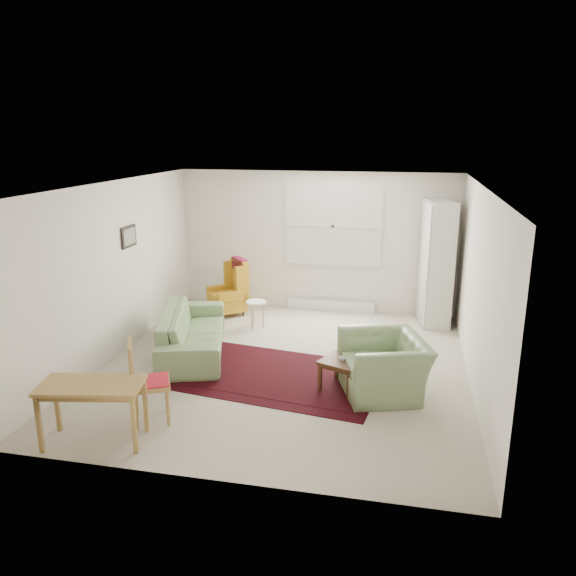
% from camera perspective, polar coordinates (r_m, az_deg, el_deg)
% --- Properties ---
extents(room, '(5.04, 5.54, 2.51)m').
position_cam_1_polar(room, '(7.71, 0.00, 1.30)').
color(room, '#BAAF9E').
rests_on(room, ground).
extents(rug, '(2.94, 2.12, 0.03)m').
position_cam_1_polar(rug, '(7.60, -1.01, -8.86)').
color(rug, black).
rests_on(rug, ground).
extents(sofa, '(1.47, 2.36, 0.89)m').
position_cam_1_polar(sofa, '(8.38, -9.69, -3.54)').
color(sofa, '#728E5E').
rests_on(sofa, ground).
extents(armchair, '(1.27, 1.36, 0.86)m').
position_cam_1_polar(armchair, '(7.12, 9.69, -7.21)').
color(armchair, '#728E5E').
rests_on(armchair, ground).
extents(wingback_chair, '(0.84, 0.84, 1.00)m').
position_cam_1_polar(wingback_chair, '(10.00, -6.24, 0.08)').
color(wingback_chair, '#C48D1E').
rests_on(wingback_chair, ground).
extents(coffee_table, '(0.64, 0.64, 0.40)m').
position_cam_1_polar(coffee_table, '(7.21, 5.55, -8.71)').
color(coffee_table, '#412414').
rests_on(coffee_table, ground).
extents(stool, '(0.38, 0.38, 0.45)m').
position_cam_1_polar(stool, '(9.38, -3.24, -2.66)').
color(stool, white).
rests_on(stool, ground).
extents(cabinet, '(0.58, 0.90, 2.09)m').
position_cam_1_polar(cabinet, '(9.70, 14.84, 2.46)').
color(cabinet, silver).
rests_on(cabinet, ground).
extents(desk, '(1.13, 0.72, 0.67)m').
position_cam_1_polar(desk, '(6.33, -19.11, -11.88)').
color(desk, '#A78343').
rests_on(desk, ground).
extents(desk_chair, '(0.56, 0.56, 0.96)m').
position_cam_1_polar(desk_chair, '(6.52, -13.82, -9.17)').
color(desk_chair, '#A78343').
rests_on(desk_chair, ground).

